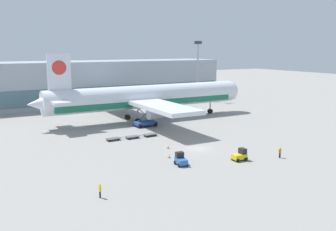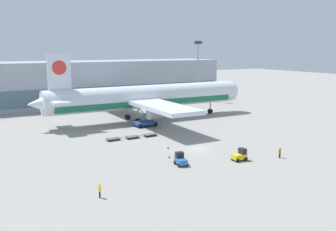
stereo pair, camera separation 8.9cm
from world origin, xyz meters
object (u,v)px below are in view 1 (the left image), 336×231
object	(u,v)px
airplane_main	(144,98)
baggage_dolly_second	(132,137)
ground_crew_near	(280,152)
baggage_dolly_lead	(113,139)
scissor_lift_loader	(145,118)
traffic_cone_near	(169,156)
baggage_tug_foreground	(181,160)
traffic_cone_far	(168,147)
light_mast	(198,66)
ground_crew_far	(100,190)
baggage_tug_mid	(240,155)
baggage_dolly_third	(150,134)

from	to	relation	value
airplane_main	baggage_dolly_second	world-z (taller)	airplane_main
ground_crew_near	baggage_dolly_lead	bearing A→B (deg)	130.25
scissor_lift_loader	traffic_cone_near	xyz separation A→B (m)	(-7.97, -25.23, -1.68)
baggage_tug_foreground	traffic_cone_far	size ratio (longest dim) A/B	4.38
light_mast	ground_crew_far	world-z (taller)	light_mast
baggage_dolly_second	traffic_cone_far	bearing A→B (deg)	-79.44
ground_crew_far	baggage_tug_mid	bearing A→B (deg)	-86.18
airplane_main	baggage_dolly_second	xyz separation A→B (m)	(-10.89, -16.37, -5.45)
baggage_tug_mid	traffic_cone_far	size ratio (longest dim) A/B	4.18
light_mast	baggage_tug_foreground	size ratio (longest dim) A/B	7.83
baggage_tug_mid	traffic_cone_far	bearing A→B (deg)	120.75
light_mast	ground_crew_near	world-z (taller)	light_mast
baggage_dolly_lead	baggage_dolly_second	xyz separation A→B (m)	(4.05, -0.32, 0.00)
baggage_tug_mid	traffic_cone_near	distance (m)	11.77
ground_crew_near	traffic_cone_far	bearing A→B (deg)	134.82
baggage_tug_foreground	baggage_tug_mid	world-z (taller)	same
baggage_tug_mid	ground_crew_near	size ratio (longest dim) A/B	1.37
airplane_main	baggage_tug_mid	size ratio (longest dim) A/B	23.09
baggage_dolly_third	traffic_cone_near	distance (m)	16.20
baggage_tug_foreground	ground_crew_far	bearing A→B (deg)	120.79
scissor_lift_loader	baggage_tug_foreground	world-z (taller)	scissor_lift_loader
scissor_lift_loader	baggage_dolly_lead	xyz separation A→B (m)	(-11.72, -9.21, -1.61)
baggage_tug_mid	ground_crew_far	distance (m)	25.62
scissor_lift_loader	baggage_dolly_second	distance (m)	12.34
ground_crew_far	airplane_main	bearing A→B (deg)	-36.63
baggage_dolly_lead	ground_crew_near	world-z (taller)	ground_crew_near
baggage_tug_mid	baggage_dolly_third	bearing A→B (deg)	104.99
ground_crew_near	traffic_cone_far	distance (m)	19.73
baggage_dolly_lead	traffic_cone_near	distance (m)	16.45
traffic_cone_near	baggage_dolly_lead	bearing A→B (deg)	103.16
light_mast	baggage_dolly_lead	size ratio (longest dim) A/B	5.52
baggage_tug_mid	traffic_cone_near	world-z (taller)	baggage_tug_mid
airplane_main	traffic_cone_far	world-z (taller)	airplane_main
airplane_main	baggage_dolly_second	bearing A→B (deg)	-123.30
traffic_cone_near	ground_crew_far	bearing A→B (deg)	-146.43
baggage_tug_foreground	baggage_tug_mid	xyz separation A→B (m)	(9.79, -2.77, 0.00)
light_mast	baggage_dolly_lead	xyz separation A→B (m)	(-46.56, -38.65, -11.70)
baggage_dolly_lead	ground_crew_near	size ratio (longest dim) A/B	2.03
baggage_dolly_second	traffic_cone_far	xyz separation A→B (m)	(2.48, -10.48, -0.10)
baggage_tug_mid	baggage_dolly_third	distance (m)	23.22
airplane_main	light_mast	bearing A→B (deg)	35.88
baggage_dolly_third	traffic_cone_near	world-z (taller)	traffic_cone_near
scissor_lift_loader	ground_crew_near	world-z (taller)	scissor_lift_loader
traffic_cone_far	scissor_lift_loader	bearing A→B (deg)	75.47
airplane_main	traffic_cone_near	xyz separation A→B (m)	(-11.19, -32.06, -5.52)
traffic_cone_near	baggage_dolly_third	bearing A→B (deg)	74.45
traffic_cone_near	airplane_main	bearing A→B (deg)	70.76
ground_crew_far	traffic_cone_near	bearing A→B (deg)	-60.57
scissor_lift_loader	ground_crew_far	world-z (taller)	scissor_lift_loader
light_mast	ground_crew_far	distance (m)	88.52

